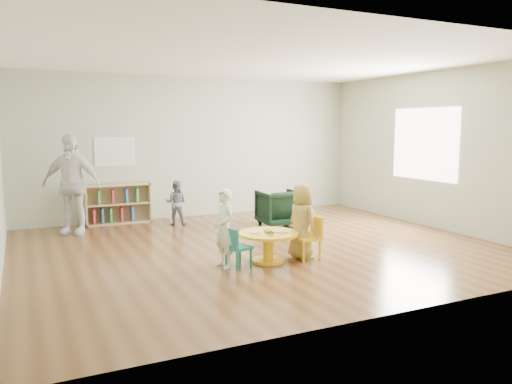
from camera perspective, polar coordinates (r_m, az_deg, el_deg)
room at (r=7.40m, az=0.58°, el=8.07°), size 7.10×7.00×2.80m
activity_table at (r=6.76m, az=1.42°, el=-5.66°), size 0.81×0.81×0.45m
kid_chair_left at (r=6.46m, az=-2.29°, el=-6.23°), size 0.35×0.35×0.53m
kid_chair_right at (r=6.93m, az=6.21°, el=-5.04°), size 0.33×0.33×0.60m
bookshelf at (r=9.75m, az=-15.58°, el=-1.34°), size 1.20×0.30×0.75m
alphabet_poster at (r=9.78m, az=-15.84°, el=4.47°), size 0.74×0.01×0.54m
armchair at (r=9.16m, az=2.66°, el=-1.86°), size 0.75×0.77×0.66m
child_left at (r=6.46m, az=-3.65°, el=-4.19°), size 0.31×0.41×1.03m
child_right at (r=6.89m, az=5.28°, el=-3.39°), size 0.41×0.56×1.04m
toddler at (r=9.35m, az=-9.09°, el=-1.22°), size 0.51×0.47×0.83m
adult_caretaker at (r=8.98m, az=-20.37°, el=0.83°), size 1.07×0.83×1.70m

